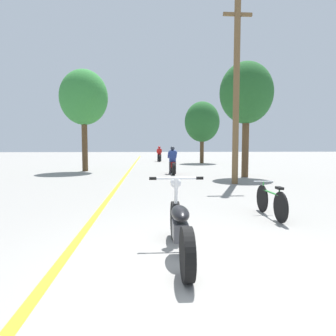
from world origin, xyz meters
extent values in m
plane|color=gray|center=(0.00, 0.00, 0.00)|extent=(120.00, 120.00, 0.00)
cube|color=yellow|center=(-1.70, 12.59, 0.00)|extent=(0.14, 48.00, 0.01)
cylinder|color=brown|center=(2.80, 8.05, 3.50)|extent=(0.24, 0.24, 7.00)
cube|color=brown|center=(2.80, 8.05, 6.40)|extent=(1.10, 0.10, 0.12)
cylinder|color=#513A23|center=(3.99, 10.46, 1.57)|extent=(0.32, 0.32, 3.15)
ellipsoid|color=#235B28|center=(3.99, 10.46, 3.93)|extent=(2.48, 2.23, 2.85)
cylinder|color=#513A23|center=(3.85, 21.24, 1.25)|extent=(0.32, 0.32, 2.51)
ellipsoid|color=#235B28|center=(3.85, 21.24, 3.42)|extent=(2.87, 2.59, 3.30)
cylinder|color=#513A23|center=(-4.22, 14.10, 1.68)|extent=(0.32, 0.32, 3.36)
ellipsoid|color=#337F38|center=(-4.22, 14.10, 4.21)|extent=(2.71, 2.44, 3.12)
cylinder|color=black|center=(-0.13, 1.34, 0.31)|extent=(0.12, 0.61, 0.61)
cylinder|color=black|center=(-0.13, -0.16, 0.31)|extent=(0.12, 0.61, 0.61)
ellipsoid|color=black|center=(-0.13, 0.59, 0.60)|extent=(0.24, 0.65, 0.19)
cube|color=#4C4C51|center=(-0.13, 0.59, 0.36)|extent=(0.20, 0.36, 0.24)
cylinder|color=silver|center=(-0.13, 1.25, 0.66)|extent=(0.06, 0.23, 0.72)
cylinder|color=silver|center=(-0.13, 1.16, 1.01)|extent=(0.72, 0.04, 0.04)
cylinder|color=black|center=(-0.50, 1.16, 1.01)|extent=(0.11, 0.05, 0.05)
cylinder|color=black|center=(0.23, 1.16, 1.01)|extent=(0.11, 0.05, 0.05)
sphere|color=silver|center=(-0.13, 1.25, 0.93)|extent=(0.17, 0.17, 0.17)
cylinder|color=black|center=(0.69, 12.94, 0.31)|extent=(0.12, 0.62, 0.62)
cylinder|color=black|center=(0.69, 11.52, 0.31)|extent=(0.12, 0.62, 0.62)
cube|color=maroon|center=(0.69, 12.23, 0.49)|extent=(0.20, 0.91, 0.28)
cylinder|color=silver|center=(0.69, 12.84, 0.97)|extent=(0.50, 0.03, 0.03)
cylinder|color=#38383D|center=(0.56, 12.18, 0.32)|extent=(0.11, 0.11, 0.63)
cylinder|color=#38383D|center=(0.82, 12.18, 0.32)|extent=(0.11, 0.11, 0.63)
cube|color=navy|center=(0.69, 12.21, 0.93)|extent=(0.34, 0.28, 0.62)
cylinder|color=navy|center=(0.49, 12.37, 0.99)|extent=(0.08, 0.48, 0.37)
cylinder|color=navy|center=(0.89, 12.37, 0.99)|extent=(0.08, 0.48, 0.37)
sphere|color=#2D333D|center=(0.69, 12.25, 1.33)|extent=(0.22, 0.22, 0.22)
cylinder|color=black|center=(0.43, 24.97, 0.30)|extent=(0.12, 0.60, 0.60)
cylinder|color=black|center=(0.43, 23.44, 0.30)|extent=(0.12, 0.60, 0.60)
cube|color=black|center=(0.43, 24.21, 0.48)|extent=(0.20, 0.98, 0.28)
cylinder|color=silver|center=(0.43, 24.87, 0.95)|extent=(0.50, 0.03, 0.03)
cylinder|color=#38383D|center=(0.30, 24.16, 0.31)|extent=(0.11, 0.11, 0.62)
cylinder|color=#38383D|center=(0.56, 24.16, 0.31)|extent=(0.11, 0.11, 0.62)
cube|color=red|center=(0.43, 24.19, 0.89)|extent=(0.34, 0.27, 0.56)
cylinder|color=red|center=(0.23, 24.35, 0.94)|extent=(0.08, 0.44, 0.34)
cylinder|color=red|center=(0.63, 24.35, 0.94)|extent=(0.08, 0.44, 0.34)
sphere|color=#B21919|center=(0.43, 24.23, 1.28)|extent=(0.24, 0.24, 0.24)
cylinder|color=black|center=(2.01, 3.16, 0.31)|extent=(0.04, 0.61, 0.61)
cylinder|color=black|center=(2.01, 2.21, 0.31)|extent=(0.04, 0.61, 0.61)
cylinder|color=#2D8C38|center=(2.01, 2.69, 0.52)|extent=(0.04, 0.76, 0.04)
cylinder|color=#2D8C38|center=(2.01, 2.29, 0.49)|extent=(0.03, 0.03, 0.37)
cube|color=black|center=(2.01, 2.29, 0.67)|extent=(0.10, 0.20, 0.05)
cylinder|color=#2D8C38|center=(2.01, 3.11, 0.50)|extent=(0.03, 0.03, 0.40)
cylinder|color=silver|center=(2.01, 3.11, 0.70)|extent=(0.44, 0.03, 0.03)
camera|label=1|loc=(-0.56, -3.38, 1.52)|focal=32.00mm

